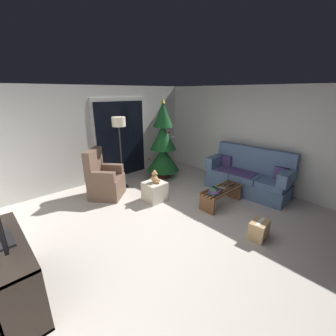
{
  "coord_description": "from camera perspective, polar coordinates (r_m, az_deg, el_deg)",
  "views": [
    {
      "loc": [
        -2.55,
        -2.53,
        2.35
      ],
      "look_at": [
        0.4,
        0.7,
        0.85
      ],
      "focal_mm": 23.95,
      "sensor_mm": 36.0,
      "label": 1
    }
  ],
  "objects": [
    {
      "name": "cell_phone",
      "position": [
        4.65,
        11.85,
        -4.9
      ],
      "size": [
        0.09,
        0.15,
        0.01
      ],
      "primitive_type": "cube",
      "rotation": [
        0.0,
        0.0,
        -0.17
      ],
      "color": "black",
      "rests_on": "book_stack"
    },
    {
      "name": "ottoman",
      "position": [
        5.08,
        -3.4,
        -5.95
      ],
      "size": [
        0.44,
        0.44,
        0.43
      ],
      "primitive_type": "cube",
      "color": "beige",
      "rests_on": "ground"
    },
    {
      "name": "teddy_bear_cream_by_tree",
      "position": [
        5.72,
        -4.48,
        -4.06
      ],
      "size": [
        0.22,
        0.21,
        0.29
      ],
      "color": "beige",
      "rests_on": "ground"
    },
    {
      "name": "remote_black",
      "position": [
        5.14,
        15.96,
        -4.27
      ],
      "size": [
        0.16,
        0.06,
        0.02
      ],
      "primitive_type": "cube",
      "rotation": [
        0.0,
        0.0,
        1.45
      ],
      "color": "black",
      "rests_on": "coffee_table"
    },
    {
      "name": "ground_plane",
      "position": [
        4.29,
        2.44,
        -14.29
      ],
      "size": [
        7.0,
        7.0,
        0.0
      ],
      "primitive_type": "plane",
      "color": "#BCB2A8"
    },
    {
      "name": "couch",
      "position": [
        5.78,
        19.76,
        -1.95
      ],
      "size": [
        0.91,
        1.99,
        1.08
      ],
      "color": "slate",
      "rests_on": "ground"
    },
    {
      "name": "patio_door_glass",
      "position": [
        6.52,
        -11.72,
        7.03
      ],
      "size": [
        1.5,
        0.02,
        2.1
      ],
      "primitive_type": "cube",
      "color": "black",
      "rests_on": "ground"
    },
    {
      "name": "coffee_table",
      "position": [
        5.0,
        13.48,
        -6.43
      ],
      "size": [
        1.1,
        0.4,
        0.38
      ],
      "color": "brown",
      "rests_on": "ground"
    },
    {
      "name": "teddy_bear_honey",
      "position": [
        4.94,
        -3.35,
        -2.41
      ],
      "size": [
        0.21,
        0.22,
        0.29
      ],
      "color": "tan",
      "rests_on": "ottoman"
    },
    {
      "name": "remote_silver",
      "position": [
        4.96,
        13.58,
        -4.93
      ],
      "size": [
        0.09,
        0.16,
        0.02
      ],
      "primitive_type": "cube",
      "rotation": [
        0.0,
        0.0,
        3.46
      ],
      "color": "#ADADB2",
      "rests_on": "coffee_table"
    },
    {
      "name": "wall_right",
      "position": [
        6.07,
        22.32,
        7.09
      ],
      "size": [
        0.12,
        6.0,
        2.5
      ],
      "primitive_type": "cube",
      "color": "beige",
      "rests_on": "ground"
    },
    {
      "name": "cardboard_box_taped_mid_floor",
      "position": [
        4.18,
        22.16,
        -14.33
      ],
      "size": [
        0.38,
        0.28,
        0.31
      ],
      "color": "tan",
      "rests_on": "ground"
    },
    {
      "name": "christmas_tree",
      "position": [
        6.21,
        -1.25,
        5.96
      ],
      "size": [
        0.9,
        0.9,
        2.18
      ],
      "color": "#4C1E19",
      "rests_on": "ground"
    },
    {
      "name": "media_shelf",
      "position": [
        3.31,
        -35.4,
        -21.69
      ],
      "size": [
        0.4,
        1.4,
        0.8
      ],
      "color": "black",
      "rests_on": "ground"
    },
    {
      "name": "patio_door_frame",
      "position": [
        6.52,
        -11.83,
        7.48
      ],
      "size": [
        1.6,
        0.02,
        2.2
      ],
      "primitive_type": "cube",
      "color": "silver",
      "rests_on": "ground"
    },
    {
      "name": "floor_lamp",
      "position": [
        5.52,
        -12.34,
        9.7
      ],
      "size": [
        0.32,
        0.32,
        1.78
      ],
      "color": "#2D2D30",
      "rests_on": "ground"
    },
    {
      "name": "book_stack",
      "position": [
        4.69,
        11.91,
        -5.62
      ],
      "size": [
        0.27,
        0.24,
        0.12
      ],
      "color": "#285684",
      "rests_on": "coffee_table"
    },
    {
      "name": "wall_back",
      "position": [
        6.24,
        -17.78,
        7.89
      ],
      "size": [
        5.72,
        0.12,
        2.5
      ],
      "primitive_type": "cube",
      "color": "beige",
      "rests_on": "ground"
    },
    {
      "name": "armchair",
      "position": [
        5.39,
        -15.91,
        -3.03
      ],
      "size": [
        0.97,
        0.97,
        1.13
      ],
      "color": "brown",
      "rests_on": "ground"
    },
    {
      "name": "remote_graphite",
      "position": [
        5.2,
        14.5,
        -3.86
      ],
      "size": [
        0.16,
        0.11,
        0.02
      ],
      "primitive_type": "cube",
      "rotation": [
        0.0,
        0.0,
        2.07
      ],
      "color": "#333338",
      "rests_on": "coffee_table"
    }
  ]
}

